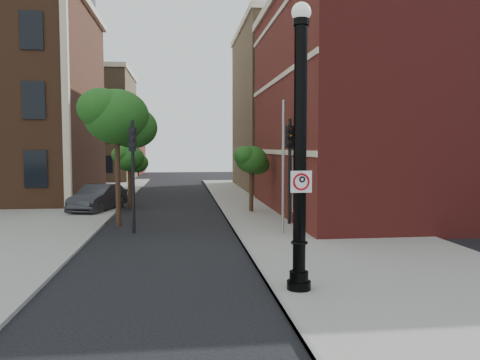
{
  "coord_description": "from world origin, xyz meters",
  "views": [
    {
      "loc": [
        -0.26,
        -11.75,
        3.76
      ],
      "look_at": [
        1.45,
        2.0,
        2.79
      ],
      "focal_mm": 35.0,
      "sensor_mm": 36.0,
      "label": 1
    }
  ],
  "objects": [
    {
      "name": "sidewalk_left",
      "position": [
        -9.0,
        18.0,
        0.06
      ],
      "size": [
        10.0,
        50.0,
        0.12
      ],
      "primitive_type": "cube",
      "color": "gray",
      "rests_on": "ground"
    },
    {
      "name": "brick_wall_building",
      "position": [
        16.0,
        14.0,
        6.26
      ],
      "size": [
        22.3,
        16.3,
        12.5
      ],
      "color": "maroon",
      "rests_on": "ground"
    },
    {
      "name": "parked_car",
      "position": [
        -5.16,
        16.38,
        0.79
      ],
      "size": [
        2.95,
        5.07,
        1.58
      ],
      "primitive_type": "imported",
      "rotation": [
        0.0,
        0.0,
        -0.28
      ],
      "color": "#2D2E32",
      "rests_on": "ground"
    },
    {
      "name": "bg_building_tan_b",
      "position": [
        16.0,
        30.0,
        7.0
      ],
      "size": [
        22.0,
        14.0,
        14.0
      ],
      "primitive_type": "cube",
      "color": "olive",
      "rests_on": "ground"
    },
    {
      "name": "bg_building_tan_a",
      "position": [
        -12.0,
        44.0,
        6.0
      ],
      "size": [
        12.0,
        12.0,
        12.0
      ],
      "primitive_type": "cube",
      "color": "olive",
      "rests_on": "ground"
    },
    {
      "name": "bg_building_red",
      "position": [
        -12.0,
        58.0,
        5.0
      ],
      "size": [
        12.0,
        12.0,
        10.0
      ],
      "primitive_type": "cube",
      "color": "maroon",
      "rests_on": "ground"
    },
    {
      "name": "street_tree_b",
      "position": [
        -3.39,
        17.14,
        3.04
      ],
      "size": [
        2.15,
        1.94,
        3.87
      ],
      "color": "#321D14",
      "rests_on": "ground"
    },
    {
      "name": "street_tree_c",
      "position": [
        3.67,
        14.45,
        3.02
      ],
      "size": [
        2.13,
        1.93,
        3.85
      ],
      "color": "#321D14",
      "rests_on": "ground"
    },
    {
      "name": "traffic_signal_left",
      "position": [
        -2.38,
        8.97,
        3.32
      ],
      "size": [
        0.32,
        0.4,
        4.92
      ],
      "rotation": [
        0.0,
        0.0,
        -0.03
      ],
      "color": "black",
      "rests_on": "ground"
    },
    {
      "name": "no_parking_sign",
      "position": [
        2.69,
        -0.42,
        2.91
      ],
      "size": [
        0.55,
        0.08,
        0.55
      ],
      "rotation": [
        0.0,
        0.0,
        0.06
      ],
      "color": "white",
      "rests_on": "ground"
    },
    {
      "name": "utility_pole",
      "position": [
        3.97,
        7.53,
        2.87
      ],
      "size": [
        0.11,
        0.11,
        5.74
      ],
      "primitive_type": "cylinder",
      "color": "#999999",
      "rests_on": "ground"
    },
    {
      "name": "street_tree_a",
      "position": [
        -3.26,
        11.08,
        5.14
      ],
      "size": [
        3.61,
        3.26,
        6.5
      ],
      "color": "#321D14",
      "rests_on": "ground"
    },
    {
      "name": "traffic_signal_right",
      "position": [
        4.8,
        9.9,
        3.43
      ],
      "size": [
        0.37,
        0.44,
        5.09
      ],
      "rotation": [
        0.0,
        0.0,
        0.21
      ],
      "color": "black",
      "rests_on": "ground"
    },
    {
      "name": "lamppost",
      "position": [
        2.7,
        -0.23,
        3.39
      ],
      "size": [
        0.62,
        0.62,
        7.34
      ],
      "color": "black",
      "rests_on": "ground"
    },
    {
      "name": "ground",
      "position": [
        0.0,
        0.0,
        0.0
      ],
      "size": [
        120.0,
        120.0,
        0.0
      ],
      "primitive_type": "plane",
      "color": "black",
      "rests_on": "ground"
    },
    {
      "name": "sidewalk_right",
      "position": [
        6.0,
        10.0,
        0.06
      ],
      "size": [
        8.0,
        60.0,
        0.12
      ],
      "primitive_type": "cube",
      "color": "gray",
      "rests_on": "ground"
    },
    {
      "name": "curb_edge",
      "position": [
        2.05,
        10.0,
        0.07
      ],
      "size": [
        0.1,
        60.0,
        0.14
      ],
      "primitive_type": "cube",
      "color": "gray",
      "rests_on": "ground"
    }
  ]
}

